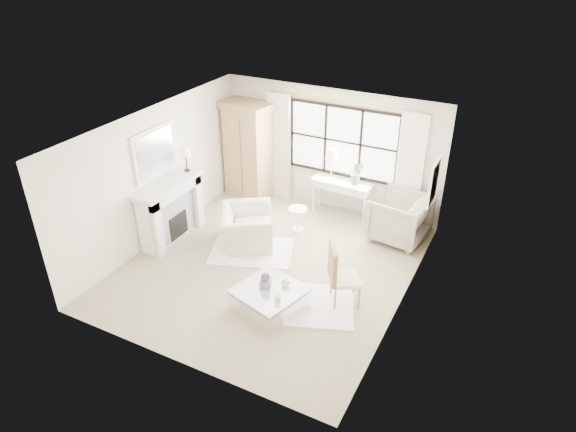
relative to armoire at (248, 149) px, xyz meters
name	(u,v)px	position (x,y,z in m)	size (l,w,h in m)	color
floor	(270,266)	(1.87, -2.40, -1.14)	(5.50, 5.50, 0.00)	tan
ceiling	(267,129)	(1.87, -2.40, 1.56)	(5.50, 5.50, 0.00)	white
wall_back	(330,150)	(1.87, 0.35, 0.21)	(5.00, 5.00, 0.00)	beige
wall_front	(169,288)	(1.87, -5.15, 0.21)	(5.00, 5.00, 0.00)	beige
wall_left	(156,175)	(-0.63, -2.40, 0.21)	(5.50, 5.50, 0.00)	white
wall_right	(408,237)	(4.37, -2.40, 0.21)	(5.50, 5.50, 0.00)	white
window_pane	(343,141)	(2.17, 0.33, 0.46)	(2.40, 0.02, 1.50)	white
window_frame	(343,142)	(2.17, 0.32, 0.46)	(2.50, 0.04, 1.50)	black
curtain_rod	(344,102)	(2.17, 0.27, 1.33)	(0.04, 0.04, 3.30)	#B28D3D
curtain_left	(279,147)	(0.67, 0.25, 0.10)	(0.55, 0.10, 2.47)	beige
curtain_right	(409,172)	(3.67, 0.25, 0.10)	(0.55, 0.10, 2.47)	white
fireplace	(170,209)	(-0.41, -2.40, -0.49)	(0.58, 1.66, 1.26)	silver
mirror_frame	(154,152)	(-0.60, -2.40, 0.70)	(0.05, 1.15, 0.95)	white
mirror_glass	(156,152)	(-0.57, -2.40, 0.70)	(0.02, 1.00, 0.80)	silver
art_frame	(434,183)	(4.34, -0.70, 0.41)	(0.04, 0.62, 0.82)	silver
art_canvas	(433,183)	(4.32, -0.70, 0.41)	(0.01, 0.52, 0.72)	beige
mantel_lamp	(185,153)	(-0.35, -1.80, 0.51)	(0.22, 0.22, 0.51)	black
armoire	(248,149)	(0.00, 0.00, 0.00)	(1.21, 0.86, 2.24)	tan
console_table	(341,198)	(2.29, 0.08, -0.74)	(1.32, 0.51, 0.80)	white
console_lamp	(332,155)	(2.03, 0.07, 0.22)	(0.28, 0.28, 0.69)	#C09442
orchid_plant	(357,173)	(2.61, 0.10, -0.08)	(0.29, 0.23, 0.52)	#526946
side_table	(298,216)	(1.75, -0.97, -0.81)	(0.40, 0.40, 0.51)	white
rug_left	(252,251)	(1.32, -2.13, -1.13)	(1.57, 1.11, 0.03)	white
rug_right	(308,305)	(3.01, -3.11, -1.13)	(1.53, 1.15, 0.03)	white
club_armchair	(247,227)	(1.08, -1.89, -0.77)	(1.13, 0.98, 0.73)	beige
wingback_chair	(399,218)	(3.71, -0.35, -0.66)	(1.03, 1.06, 0.97)	#A4988B
french_chair	(343,287)	(3.48, -2.75, -0.83)	(0.67, 0.66, 1.08)	#9C7141
coffee_table	(270,299)	(2.45, -3.46, -0.96)	(1.23, 1.23, 0.38)	white
planter_box	(265,284)	(2.36, -3.43, -0.69)	(0.17, 0.17, 0.13)	slate
planter_flowers	(265,277)	(2.36, -3.43, -0.56)	(0.14, 0.14, 0.14)	#593079
pillar_candle	(278,298)	(2.72, -3.66, -0.70)	(0.10, 0.10, 0.12)	beige
coffee_vase	(285,282)	(2.65, -3.26, -0.68)	(0.14, 0.14, 0.15)	silver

